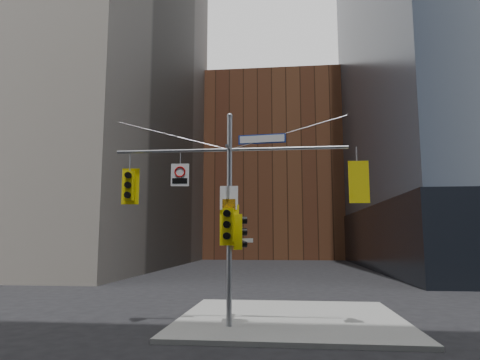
% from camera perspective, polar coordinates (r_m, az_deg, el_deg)
% --- Properties ---
extents(ground, '(160.00, 160.00, 0.00)m').
position_cam_1_polar(ground, '(12.77, -2.77, -21.28)').
color(ground, black).
rests_on(ground, ground).
extents(sidewalk_corner, '(8.00, 8.00, 0.15)m').
position_cam_1_polar(sidewalk_corner, '(16.53, 6.74, -17.86)').
color(sidewalk_corner, gray).
rests_on(sidewalk_corner, ground).
extents(brick_midrise, '(26.00, 20.00, 28.00)m').
position_cam_1_polar(brick_midrise, '(71.15, 4.60, 1.14)').
color(brick_midrise, brown).
rests_on(brick_midrise, ground).
extents(signal_assembly, '(8.00, 0.80, 7.30)m').
position_cam_1_polar(signal_assembly, '(14.46, -1.42, -2.09)').
color(signal_assembly, gray).
rests_on(signal_assembly, ground).
extents(traffic_light_west_arm, '(0.61, 0.52, 1.28)m').
position_cam_1_polar(traffic_light_west_arm, '(15.39, -14.55, -0.75)').
color(traffic_light_west_arm, '#DBC70B').
rests_on(traffic_light_west_arm, ground).
extents(traffic_light_east_arm, '(0.66, 0.54, 1.38)m').
position_cam_1_polar(traffic_light_east_arm, '(14.57, 15.41, -0.33)').
color(traffic_light_east_arm, '#DBC70B').
rests_on(traffic_light_east_arm, ground).
extents(traffic_light_pole_side, '(0.50, 0.43, 1.17)m').
position_cam_1_polar(traffic_light_pole_side, '(14.37, -0.12, -6.94)').
color(traffic_light_pole_side, '#DBC70B').
rests_on(traffic_light_pole_side, ground).
extents(traffic_light_pole_front, '(0.65, 0.53, 1.35)m').
position_cam_1_polar(traffic_light_pole_front, '(14.13, -1.58, -5.99)').
color(traffic_light_pole_front, '#DBC70B').
rests_on(traffic_light_pole_front, ground).
extents(street_sign_blade, '(1.63, 0.21, 0.32)m').
position_cam_1_polar(street_sign_blade, '(14.68, 2.94, 5.49)').
color(street_sign_blade, navy).
rests_on(street_sign_blade, ground).
extents(regulatory_sign_arm, '(0.63, 0.09, 0.78)m').
position_cam_1_polar(regulatory_sign_arm, '(14.86, -8.01, 0.78)').
color(regulatory_sign_arm, silver).
rests_on(regulatory_sign_arm, ground).
extents(regulatory_sign_pole, '(0.61, 0.05, 0.80)m').
position_cam_1_polar(regulatory_sign_pole, '(14.34, -1.49, -2.46)').
color(regulatory_sign_pole, silver).
rests_on(regulatory_sign_pole, ground).
extents(street_blade_ew, '(0.70, 0.12, 0.14)m').
position_cam_1_polar(street_blade_ew, '(14.35, 0.36, -8.06)').
color(street_blade_ew, silver).
rests_on(street_blade_ew, ground).
extents(street_blade_ns, '(0.11, 0.70, 0.14)m').
position_cam_1_polar(street_blade_ns, '(14.84, -1.21, -8.19)').
color(street_blade_ns, '#145926').
rests_on(street_blade_ns, ground).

